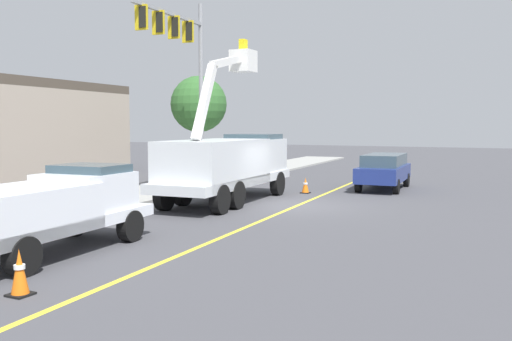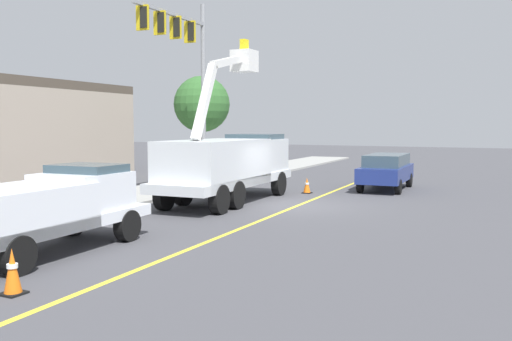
# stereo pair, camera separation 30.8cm
# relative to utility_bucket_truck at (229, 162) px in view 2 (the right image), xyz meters

# --- Properties ---
(ground) EXTENTS (120.00, 120.00, 0.00)m
(ground) POSITION_rel_utility_bucket_truck_xyz_m (0.17, -2.94, -1.60)
(ground) COLOR #47474C
(sidewalk_far_side) EXTENTS (60.11, 7.03, 0.12)m
(sidewalk_far_side) POSITION_rel_utility_bucket_truck_xyz_m (-0.25, 4.43, -1.54)
(sidewalk_far_side) COLOR #9E9E99
(sidewalk_far_side) RESTS_ON ground
(lane_centre_stripe) EXTENTS (49.93, 3.02, 0.01)m
(lane_centre_stripe) POSITION_rel_utility_bucket_truck_xyz_m (0.17, -2.94, -1.60)
(lane_centre_stripe) COLOR yellow
(lane_centre_stripe) RESTS_ON ground
(utility_bucket_truck) EXTENTS (8.33, 2.97, 6.66)m
(utility_bucket_truck) POSITION_rel_utility_bucket_truck_xyz_m (0.00, 0.00, 0.00)
(utility_bucket_truck) COLOR silver
(utility_bucket_truck) RESTS_ON ground
(service_pickup_truck) EXTENTS (5.71, 2.45, 2.06)m
(service_pickup_truck) POSITION_rel_utility_bucket_truck_xyz_m (-9.81, -0.56, -0.49)
(service_pickup_truck) COLOR white
(service_pickup_truck) RESTS_ON ground
(passing_minivan) EXTENTS (4.90, 2.17, 1.69)m
(passing_minivan) POSITION_rel_utility_bucket_truck_xyz_m (7.04, -4.64, -0.63)
(passing_minivan) COLOR navy
(passing_minivan) RESTS_ON ground
(traffic_cone_leading) EXTENTS (0.40, 0.40, 0.86)m
(traffic_cone_leading) POSITION_rel_utility_bucket_truck_xyz_m (-12.49, -2.60, -1.18)
(traffic_cone_leading) COLOR black
(traffic_cone_leading) RESTS_ON ground
(traffic_cone_mid_front) EXTENTS (0.40, 0.40, 0.71)m
(traffic_cone_mid_front) POSITION_rel_utility_bucket_truck_xyz_m (3.95, -1.81, -1.25)
(traffic_cone_mid_front) COLOR black
(traffic_cone_mid_front) RESTS_ON ground
(traffic_signal_mast) EXTENTS (5.72, 0.78, 8.93)m
(traffic_signal_mast) POSITION_rel_utility_bucket_truck_xyz_m (2.11, 3.54, 4.69)
(traffic_signal_mast) COLOR gray
(traffic_signal_mast) RESTS_ON ground
(street_tree_right) EXTENTS (3.22, 3.22, 5.89)m
(street_tree_right) POSITION_rel_utility_bucket_truck_xyz_m (7.78, 6.23, 2.65)
(street_tree_right) COLOR brown
(street_tree_right) RESTS_ON ground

